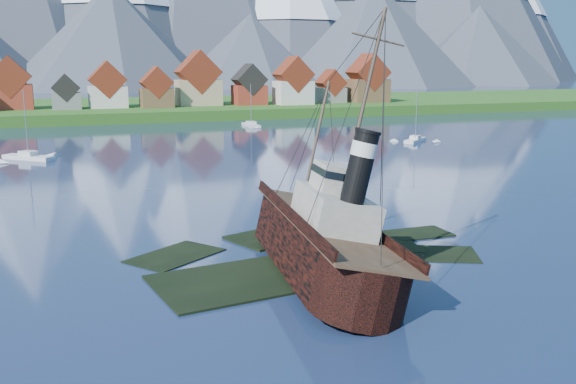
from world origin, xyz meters
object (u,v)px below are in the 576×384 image
object	(u,v)px
sailboat_c	(29,158)
sailboat_e	(251,126)
sailboat_d	(415,141)
tugboat_wreck	(309,235)

from	to	relation	value
sailboat_c	sailboat_e	bearing A→B (deg)	-9.82
sailboat_c	sailboat_d	bearing A→B (deg)	-49.12
sailboat_d	sailboat_e	world-z (taller)	sailboat_e
sailboat_c	sailboat_e	size ratio (longest dim) A/B	1.09
tugboat_wreck	sailboat_d	size ratio (longest dim) A/B	2.48
tugboat_wreck	sailboat_e	size ratio (longest dim) A/B	2.43
sailboat_c	sailboat_d	xyz separation A→B (m)	(76.29, -1.44, -0.02)
sailboat_c	sailboat_d	size ratio (longest dim) A/B	1.11
tugboat_wreck	sailboat_c	size ratio (longest dim) A/B	2.24
sailboat_d	sailboat_e	distance (m)	49.08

